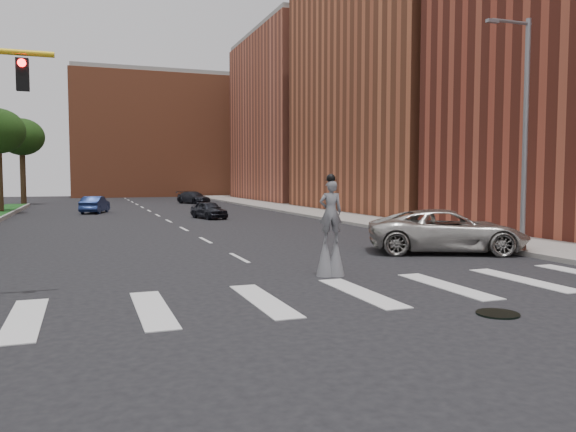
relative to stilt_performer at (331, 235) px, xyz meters
The scene contains 13 objects.
ground_plane 4.03m from the stilt_performer, 114.32° to the right, with size 160.00×160.00×0.00m, color black.
sidewalk_right 24.14m from the stilt_performer, 63.08° to the left, with size 5.00×90.00×0.18m, color gray.
manhole 5.81m from the stilt_performer, 75.54° to the right, with size 0.90×0.90×0.04m, color black.
building_mid 35.15m from the stilt_performer, 52.39° to the left, with size 16.00×22.00×24.00m, color #A75534.
building_far 55.17m from the stilt_performer, 67.99° to the left, with size 16.00×22.00×20.00m, color #BA5E44.
building_backdrop 75.04m from the stilt_performer, 86.61° to the left, with size 26.00×14.00×18.00m, color #A75534.
streetlight 10.33m from the stilt_performer, 15.02° to the left, with size 2.05×0.20×9.00m.
stilt_performer is the anchor object (origin of this frame).
suv_crossing 7.15m from the stilt_performer, 26.53° to the left, with size 2.77×6.01×1.67m, color #B8B5AE.
car_near 23.82m from the stilt_performer, 86.66° to the left, with size 1.46×3.64×1.24m, color black.
car_mid 33.42m from the stilt_performer, 100.38° to the left, with size 1.45×4.16×1.37m, color navy.
car_far 46.35m from the stilt_performer, 84.53° to the left, with size 1.87×4.61×1.34m, color black.
tree_7 51.56m from the stilt_performer, 104.46° to the left, with size 4.52×4.52×9.00m.
Camera 1 is at (-5.21, -11.52, 2.93)m, focal length 35.00 mm.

